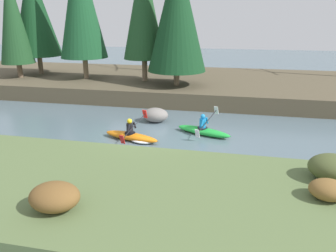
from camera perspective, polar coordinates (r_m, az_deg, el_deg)
name	(u,v)px	position (r m, az deg, el deg)	size (l,w,h in m)	color
ground_plane	(154,140)	(14.79, -2.50, -2.49)	(90.00, 90.00, 0.00)	slate
riverbank_near	(111,192)	(10.20, -9.92, -11.25)	(44.00, 6.09, 0.57)	#5B7042
riverbank_far	(189,84)	(24.64, 3.63, 7.28)	(44.00, 10.96, 1.01)	brown
conifer_tree_far_left	(12,17)	(26.52, -25.49, 16.74)	(2.35, 2.35, 7.48)	brown
conifer_tree_left	(34,11)	(27.81, -22.33, 18.08)	(3.57, 3.57, 8.02)	#7A664C
conifer_tree_mid_left	(80,1)	(24.56, -15.02, 20.30)	(3.31, 3.31, 9.12)	#7A664C
conifer_tree_centre	(143,7)	(22.88, -4.31, 19.96)	(2.83, 2.83, 8.25)	#7A664C
conifer_tree_mid_right	(177,12)	(21.27, 1.60, 19.17)	(3.74, 3.74, 8.12)	#7A664C
bare_tree_upstream	(183,27)	(26.50, 2.72, 16.80)	(4.07, 4.02, 7.43)	brown
shrub_clump_second	(55,197)	(9.04, -19.14, -11.56)	(1.32, 1.10, 0.72)	brown
shrub_clump_third	(329,190)	(10.02, 26.18, -9.93)	(1.04, 0.87, 0.56)	brown
shrub_clump_far_end	(333,168)	(11.16, 26.86, -6.48)	(1.48, 1.23, 0.80)	#4C562D
kayaker_lead	(204,130)	(15.47, 6.26, -0.75)	(2.74, 1.99, 1.20)	green
kayaker_middle	(133,136)	(14.77, -6.07, -1.79)	(2.78, 2.04, 1.20)	orange
boulder_midstream	(155,115)	(17.24, -2.20, 1.93)	(1.34, 1.05, 0.76)	gray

